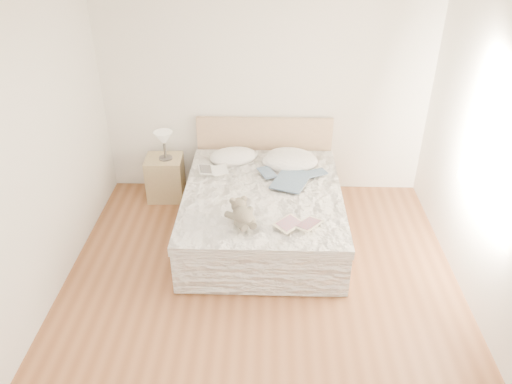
# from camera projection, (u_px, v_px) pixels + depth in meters

# --- Properties ---
(floor) EXTENTS (4.00, 4.50, 0.00)m
(floor) POSITION_uv_depth(u_px,v_px,m) (260.00, 304.00, 4.80)
(floor) COLOR brown
(floor) RESTS_ON ground
(ceiling) EXTENTS (4.00, 4.50, 0.00)m
(ceiling) POSITION_uv_depth(u_px,v_px,m) (262.00, 12.00, 3.40)
(ceiling) COLOR white
(ceiling) RESTS_ON ground
(wall_back) EXTENTS (4.00, 0.02, 2.70)m
(wall_back) POSITION_uv_depth(u_px,v_px,m) (265.00, 89.00, 6.02)
(wall_back) COLOR white
(wall_back) RESTS_ON ground
(wall_left) EXTENTS (0.02, 4.50, 2.70)m
(wall_left) POSITION_uv_depth(u_px,v_px,m) (21.00, 179.00, 4.15)
(wall_left) COLOR white
(wall_left) RESTS_ON ground
(wall_right) EXTENTS (0.02, 4.50, 2.70)m
(wall_right) POSITION_uv_depth(u_px,v_px,m) (507.00, 186.00, 4.05)
(wall_right) COLOR white
(wall_right) RESTS_ON ground
(window) EXTENTS (0.02, 1.30, 1.10)m
(window) POSITION_uv_depth(u_px,v_px,m) (494.00, 158.00, 4.26)
(window) COLOR white
(window) RESTS_ON wall_right
(bed) EXTENTS (1.72, 2.14, 1.00)m
(bed) POSITION_uv_depth(u_px,v_px,m) (263.00, 209.00, 5.66)
(bed) COLOR tan
(bed) RESTS_ON floor
(nightstand) EXTENTS (0.47, 0.42, 0.56)m
(nightstand) POSITION_uv_depth(u_px,v_px,m) (165.00, 178.00, 6.33)
(nightstand) COLOR tan
(nightstand) RESTS_ON floor
(table_lamp) EXTENTS (0.23, 0.23, 0.36)m
(table_lamp) POSITION_uv_depth(u_px,v_px,m) (164.00, 140.00, 6.04)
(table_lamp) COLOR #47413D
(table_lamp) RESTS_ON nightstand
(pillow_left) EXTENTS (0.67, 0.55, 0.17)m
(pillow_left) POSITION_uv_depth(u_px,v_px,m) (234.00, 156.00, 6.06)
(pillow_left) COLOR white
(pillow_left) RESTS_ON bed
(pillow_middle) EXTENTS (0.67, 0.47, 0.20)m
(pillow_middle) POSITION_uv_depth(u_px,v_px,m) (290.00, 161.00, 5.95)
(pillow_middle) COLOR white
(pillow_middle) RESTS_ON bed
(pillow_right) EXTENTS (0.65, 0.52, 0.18)m
(pillow_right) POSITION_uv_depth(u_px,v_px,m) (291.00, 157.00, 6.04)
(pillow_right) COLOR white
(pillow_right) RESTS_ON bed
(blouse) EXTENTS (0.72, 0.74, 0.02)m
(blouse) POSITION_uv_depth(u_px,v_px,m) (291.00, 180.00, 5.58)
(blouse) COLOR #384D66
(blouse) RESTS_ON bed
(photo_book) EXTENTS (0.39, 0.31, 0.03)m
(photo_book) POSITION_uv_depth(u_px,v_px,m) (213.00, 170.00, 5.77)
(photo_book) COLOR white
(photo_book) RESTS_ON bed
(childrens_book) EXTENTS (0.47, 0.46, 0.03)m
(childrens_book) POSITION_uv_depth(u_px,v_px,m) (299.00, 225.00, 4.84)
(childrens_book) COLOR beige
(childrens_book) RESTS_ON bed
(teddy_bear) EXTENTS (0.38, 0.44, 0.19)m
(teddy_bear) POSITION_uv_depth(u_px,v_px,m) (243.00, 222.00, 4.84)
(teddy_bear) COLOR #68604F
(teddy_bear) RESTS_ON bed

